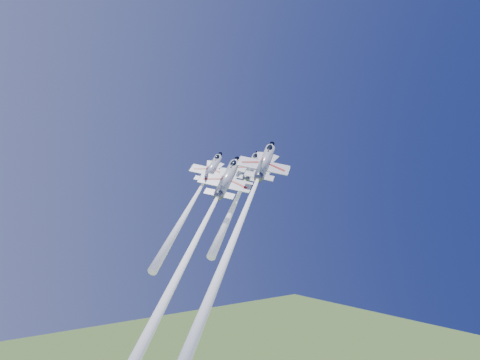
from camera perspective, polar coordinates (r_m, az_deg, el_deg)
jet_lead at (r=115.72m, az=-0.03°, el=-1.34°), size 25.34×24.39×28.67m
jet_left at (r=106.58m, az=-4.84°, el=-1.92°), size 25.26×24.47×28.96m
jet_right at (r=93.97m, az=-0.32°, el=-5.41°), size 42.27×42.30×52.59m
jet_slot at (r=90.83m, az=-5.47°, el=-7.80°), size 41.72×41.75×51.88m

